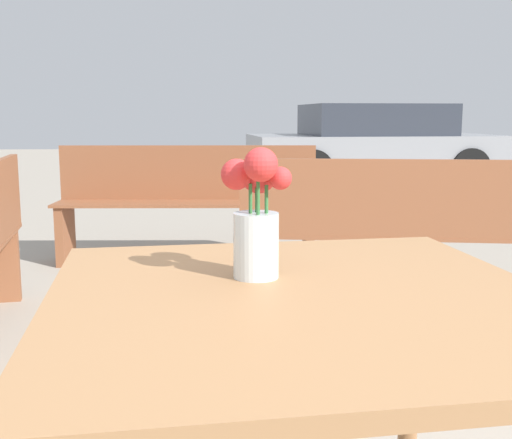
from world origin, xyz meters
The scene contains 5 objects.
table_front centered at (0.00, 0.00, 0.66)m, with size 0.98×1.01×0.76m.
flower_vase centered at (-0.07, 0.11, 0.87)m, with size 0.13×0.15×0.26m.
bench_middle centered at (0.94, 2.14, 0.47)m, with size 1.91×0.68×0.85m.
bench_far centered at (-0.31, 3.60, 0.47)m, with size 1.92×0.49×0.85m.
parked_car centered at (2.46, 8.84, 0.59)m, with size 3.92×2.09×1.24m.
Camera 1 is at (-0.17, -1.10, 1.07)m, focal length 45.00 mm.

